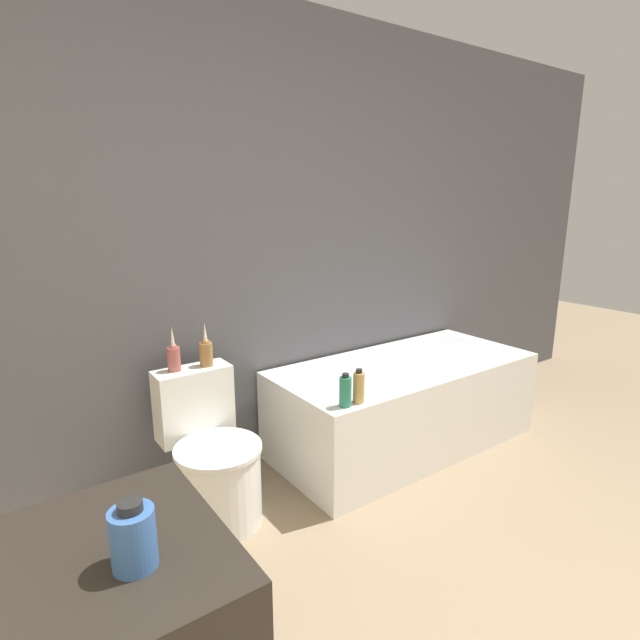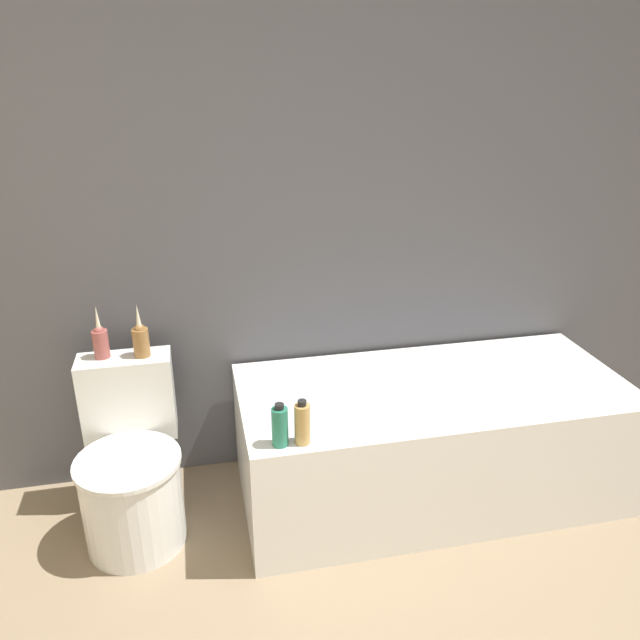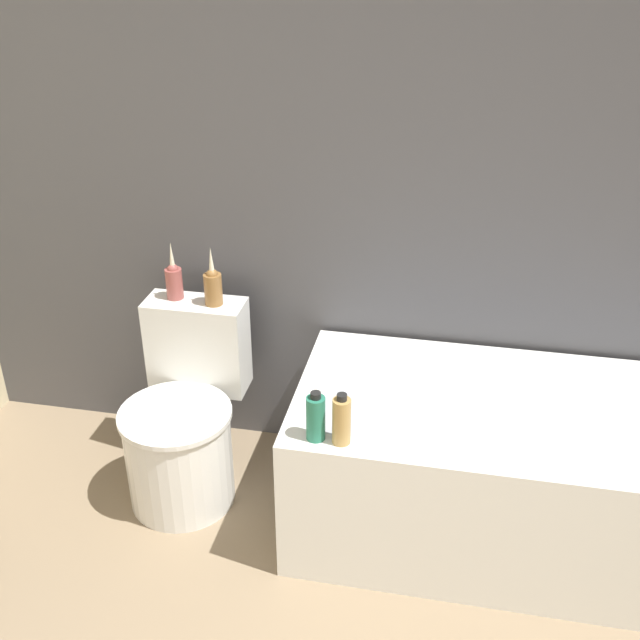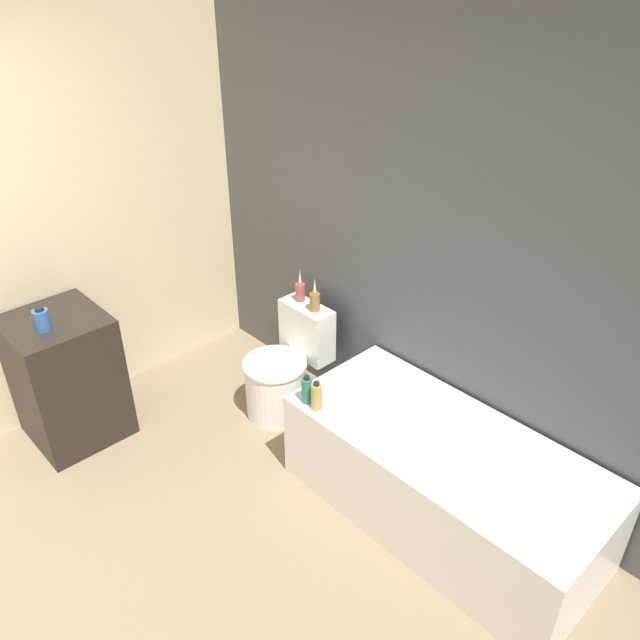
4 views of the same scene
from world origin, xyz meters
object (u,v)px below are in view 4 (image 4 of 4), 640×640
soap_bottle_glass (42,320)px  shampoo_bottle_tall (307,390)px  toilet (284,372)px  shampoo_bottle_short (317,397)px  vase_gold (300,290)px  vase_silver (315,300)px  bathtub (442,479)px

soap_bottle_glass → shampoo_bottle_tall: bearing=35.7°
toilet → shampoo_bottle_short: shampoo_bottle_short is taller
vase_gold → shampoo_bottle_tall: vase_gold is taller
soap_bottle_glass → shampoo_bottle_short: size_ratio=0.81×
soap_bottle_glass → shampoo_bottle_tall: soap_bottle_glass is taller
vase_gold → vase_silver: 0.16m
soap_bottle_glass → bathtub: bearing=31.4°
toilet → vase_gold: bearing=109.6°
shampoo_bottle_tall → shampoo_bottle_short: bearing=-2.9°
soap_bottle_glass → toilet: bearing=61.2°
vase_silver → shampoo_bottle_short: bearing=-42.3°
shampoo_bottle_short → vase_silver: bearing=137.7°
vase_silver → shampoo_bottle_short: 0.80m
vase_silver → shampoo_bottle_tall: size_ratio=1.35×
shampoo_bottle_tall → bathtub: bearing=23.1°
toilet → vase_silver: (0.08, 0.21, 0.51)m
bathtub → vase_silver: size_ratio=7.34×
vase_gold → shampoo_bottle_tall: (0.66, -0.55, -0.16)m
soap_bottle_glass → vase_gold: size_ratio=0.63×
toilet → shampoo_bottle_short: bearing=-26.0°
toilet → vase_silver: vase_silver is taller
shampoo_bottle_tall → shampoo_bottle_short: size_ratio=0.96×
shampoo_bottle_short → bathtub: bearing=26.0°
vase_silver → shampoo_bottle_short: size_ratio=1.30×
bathtub → shampoo_bottle_short: 0.80m
toilet → vase_gold: 0.56m
vase_silver → toilet: bearing=-111.4°
soap_bottle_glass → shampoo_bottle_tall: (1.24, 0.89, -0.28)m
shampoo_bottle_tall → shampoo_bottle_short: (0.08, -0.00, 0.00)m
bathtub → soap_bottle_glass: soap_bottle_glass is taller
vase_silver → bathtub: bearing=-9.9°
shampoo_bottle_tall → toilet: bearing=151.1°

